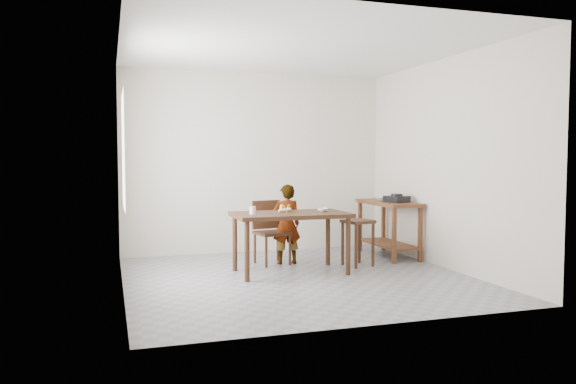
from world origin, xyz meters
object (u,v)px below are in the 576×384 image
object	(u,v)px
dining_table	(290,243)
child	(286,224)
dining_chair	(272,233)
prep_counter	(388,229)
stool	(358,243)

from	to	relation	value
dining_table	child	xyz separation A→B (m)	(0.14, 0.60, 0.16)
dining_table	dining_chair	world-z (taller)	dining_chair
prep_counter	dining_chair	size ratio (longest dim) A/B	1.42
prep_counter	child	size ratio (longest dim) A/B	1.12
dining_table	stool	world-z (taller)	dining_table
stool	dining_chair	bearing A→B (deg)	156.46
dining_chair	child	bearing A→B (deg)	-21.80
prep_counter	dining_chair	world-z (taller)	dining_chair
prep_counter	dining_table	bearing A→B (deg)	-157.85
dining_table	prep_counter	size ratio (longest dim) A/B	1.17
child	stool	xyz separation A→B (m)	(0.86, -0.42, -0.23)
prep_counter	stool	size ratio (longest dim) A/B	1.97
stool	dining_table	bearing A→B (deg)	-169.90
dining_chair	stool	world-z (taller)	dining_chair
prep_counter	stool	distance (m)	0.90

